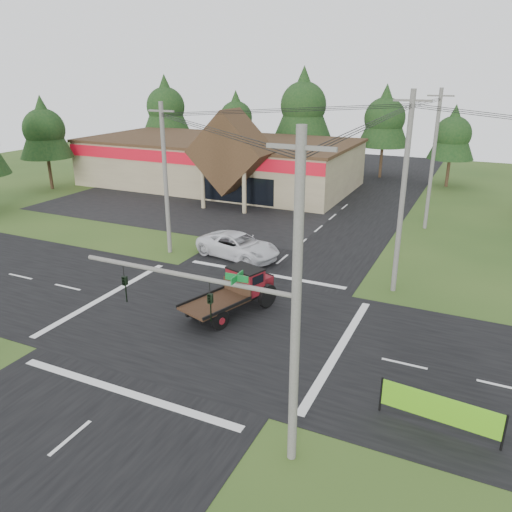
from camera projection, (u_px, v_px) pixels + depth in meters
The scene contains 19 objects.
ground at pixel (211, 320), 26.32m from camera, with size 120.00×120.00×0.00m, color #284518.
road_ns at pixel (211, 320), 26.32m from camera, with size 12.00×120.00×0.02m, color black.
road_ew at pixel (211, 320), 26.32m from camera, with size 120.00×12.00×0.02m, color black.
parking_apron at pixel (183, 208), 48.03m from camera, with size 28.00×14.00×0.02m, color black.
cvs_building at pixel (220, 161), 56.73m from camera, with size 30.40×18.20×9.19m.
traffic_signal_mast at pixel (246, 332), 16.10m from camera, with size 8.12×0.24×7.00m.
utility_pole_nr at pixel (296, 307), 15.01m from camera, with size 2.00×0.30×11.00m.
utility_pole_nw at pixel (165, 179), 34.43m from camera, with size 2.00×0.30×10.50m.
utility_pole_ne at pixel (403, 194), 27.90m from camera, with size 2.00×0.30×11.50m.
utility_pole_n at pixel (433, 159), 39.84m from camera, with size 2.00×0.30×11.20m.
tree_row_a at pixel (166, 105), 69.45m from camera, with size 6.72×6.72×12.12m.
tree_row_b at pixel (236, 116), 67.64m from camera, with size 5.60×5.60×10.10m.
tree_row_c at pixel (303, 103), 62.11m from camera, with size 7.28×7.28×13.13m.
tree_row_d at pixel (385, 116), 59.45m from camera, with size 6.16×6.16×11.11m.
tree_row_e at pixel (453, 133), 55.04m from camera, with size 5.04×5.04×9.09m.
tree_side_w at pixel (44, 127), 53.71m from camera, with size 5.60×5.60×10.10m.
antique_flatbed_truck at pixel (231, 293), 26.68m from camera, with size 2.15×5.64×2.36m, color #530B15, non-canonical shape.
roadside_banner at pixel (439, 413), 18.00m from camera, with size 4.39×0.13×1.50m, color #56A716, non-canonical shape.
white_pickup at pixel (238, 246), 34.99m from camera, with size 2.81×6.10×1.70m, color white.
Camera 1 is at (12.15, -20.28, 12.30)m, focal length 35.00 mm.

